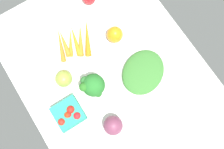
{
  "coord_description": "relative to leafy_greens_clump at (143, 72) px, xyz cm",
  "views": [
    {
      "loc": [
        -23.1,
        14.75,
        113.14
      ],
      "look_at": [
        0.0,
        0.0,
        4.0
      ],
      "focal_mm": 42.3,
      "sensor_mm": 36.0,
      "label": 1
    }
  ],
  "objects": [
    {
      "name": "tablecloth",
      "position": [
        6.26,
        11.85,
        -3.03
      ],
      "size": [
        104.0,
        76.0,
        2.0
      ],
      "primitive_type": "cube",
      "color": "white",
      "rests_on": "ground"
    },
    {
      "name": "leafy_greens_clump",
      "position": [
        0.0,
        0.0,
        0.0
      ],
      "size": [
        24.64,
        26.37,
        4.07
      ],
      "primitive_type": "ellipsoid",
      "rotation": [
        0.0,
        0.0,
        0.48
      ],
      "color": "#3A7831",
      "rests_on": "tablecloth"
    },
    {
      "name": "broccoli_head",
      "position": [
        5.34,
        21.57,
        5.83
      ],
      "size": [
        10.39,
        10.27,
        12.72
      ],
      "color": "#A2D27D",
      "rests_on": "tablecloth"
    },
    {
      "name": "heirloom_tomato_green",
      "position": [
        15.32,
        30.12,
        1.57
      ],
      "size": [
        7.2,
        7.2,
        7.2
      ],
      "primitive_type": "sphere",
      "color": "#95A840",
      "rests_on": "tablecloth"
    },
    {
      "name": "bell_pepper_orange",
      "position": [
        20.26,
        1.46,
        2.09
      ],
      "size": [
        8.53,
        8.53,
        8.24
      ],
      "primitive_type": "ellipsoid",
      "rotation": [
        0.0,
        0.0,
        4.48
      ],
      "color": "orange",
      "rests_on": "tablecloth"
    },
    {
      "name": "red_onion_center",
      "position": [
        -12.1,
        23.09,
        1.92
      ],
      "size": [
        7.92,
        7.92,
        7.92
      ],
      "primitive_type": "sphere",
      "color": "#773853",
      "rests_on": "tablecloth"
    },
    {
      "name": "berry_basket",
      "position": [
        1.61,
        35.8,
        0.84
      ],
      "size": [
        11.16,
        11.16,
        6.42
      ],
      "color": "teal",
      "rests_on": "tablecloth"
    },
    {
      "name": "carrot_bunch",
      "position": [
        28.55,
        17.35,
        -0.77
      ],
      "size": [
        20.27,
        20.87,
        2.84
      ],
      "color": "orange",
      "rests_on": "tablecloth"
    }
  ]
}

